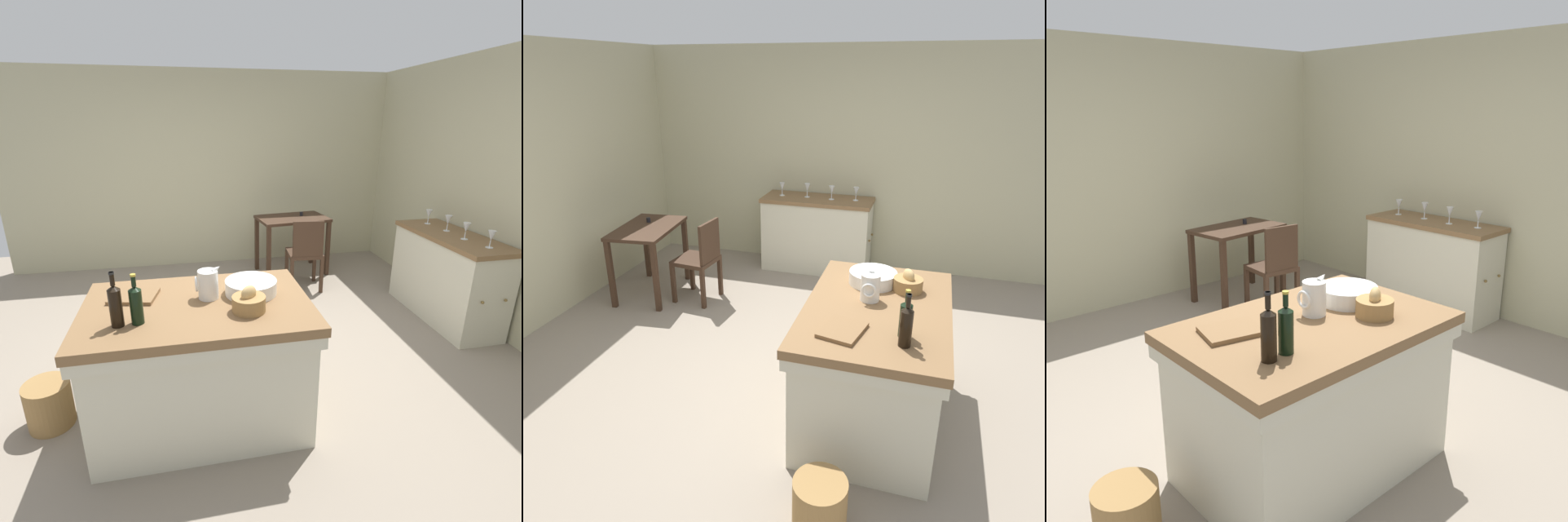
% 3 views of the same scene
% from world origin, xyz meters
% --- Properties ---
extents(ground_plane, '(6.76, 6.76, 0.00)m').
position_xyz_m(ground_plane, '(0.00, 0.00, 0.00)').
color(ground_plane, gray).
extents(wall_back, '(5.32, 0.12, 2.60)m').
position_xyz_m(wall_back, '(0.00, 2.60, 1.30)').
color(wall_back, '#B7B28E').
rests_on(wall_back, ground).
extents(wall_right, '(0.12, 5.20, 2.60)m').
position_xyz_m(wall_right, '(2.60, 0.00, 1.30)').
color(wall_right, '#B7B28E').
rests_on(wall_right, ground).
extents(island_table, '(1.42, 0.94, 0.88)m').
position_xyz_m(island_table, '(-0.31, -0.68, 0.47)').
color(island_table, brown).
rests_on(island_table, ground).
extents(side_cabinet, '(0.52, 1.32, 0.90)m').
position_xyz_m(side_cabinet, '(2.26, 0.34, 0.45)').
color(side_cabinet, brown).
rests_on(side_cabinet, ground).
extents(writing_desk, '(0.96, 0.66, 0.82)m').
position_xyz_m(writing_desk, '(1.05, 1.91, 0.64)').
color(writing_desk, '#3D281C').
rests_on(writing_desk, ground).
extents(wooden_chair, '(0.43, 0.43, 0.89)m').
position_xyz_m(wooden_chair, '(1.04, 1.30, 0.48)').
color(wooden_chair, '#3D281C').
rests_on(wooden_chair, ground).
extents(pitcher, '(0.17, 0.13, 0.23)m').
position_xyz_m(pitcher, '(-0.24, -0.62, 0.97)').
color(pitcher, white).
rests_on(pitcher, island_table).
extents(wash_bowl, '(0.34, 0.34, 0.09)m').
position_xyz_m(wash_bowl, '(0.04, -0.60, 0.92)').
color(wash_bowl, white).
rests_on(wash_bowl, island_table).
extents(bread_basket, '(0.20, 0.20, 0.17)m').
position_xyz_m(bread_basket, '(-0.02, -0.85, 0.93)').
color(bread_basket, olive).
rests_on(bread_basket, island_table).
extents(cutting_board, '(0.33, 0.29, 0.02)m').
position_xyz_m(cutting_board, '(-0.72, -0.52, 0.89)').
color(cutting_board, brown).
rests_on(cutting_board, island_table).
extents(wine_bottle_dark, '(0.07, 0.07, 0.30)m').
position_xyz_m(wine_bottle_dark, '(-0.66, -0.88, 1.00)').
color(wine_bottle_dark, black).
rests_on(wine_bottle_dark, island_table).
extents(wine_bottle_amber, '(0.07, 0.07, 0.32)m').
position_xyz_m(wine_bottle_amber, '(-0.77, -0.89, 1.01)').
color(wine_bottle_amber, black).
rests_on(wine_bottle_amber, island_table).
extents(wine_glass_far_left, '(0.07, 0.07, 0.16)m').
position_xyz_m(wine_glass_far_left, '(2.29, -0.11, 1.00)').
color(wine_glass_far_left, white).
rests_on(wine_glass_far_left, side_cabinet).
extents(wine_glass_left, '(0.07, 0.07, 0.16)m').
position_xyz_m(wine_glass_left, '(2.25, 0.17, 1.01)').
color(wine_glass_left, white).
rests_on(wine_glass_left, side_cabinet).
extents(wine_glass_middle, '(0.07, 0.07, 0.16)m').
position_xyz_m(wine_glass_middle, '(2.28, 0.48, 1.01)').
color(wine_glass_middle, white).
rests_on(wine_glass_middle, side_cabinet).
extents(wine_glass_right, '(0.07, 0.07, 0.16)m').
position_xyz_m(wine_glass_right, '(2.27, 0.78, 1.00)').
color(wine_glass_right, white).
rests_on(wine_glass_right, side_cabinet).
extents(wicker_hamper, '(0.30, 0.30, 0.32)m').
position_xyz_m(wicker_hamper, '(-1.34, -0.55, 0.16)').
color(wicker_hamper, olive).
rests_on(wicker_hamper, ground).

